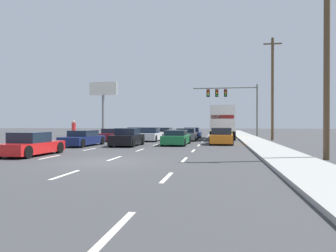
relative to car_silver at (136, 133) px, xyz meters
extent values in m
plane|color=#3D3D3F|center=(5.12, 0.27, -0.56)|extent=(140.00, 140.00, 0.00)
cube|color=#9E9E99|center=(13.28, -4.73, -0.49)|extent=(2.41, 80.00, 0.14)
cube|color=#9E9E99|center=(-3.03, -4.73, -0.49)|extent=(2.41, 80.00, 0.14)
cube|color=silver|center=(1.72, -23.25, -0.55)|extent=(0.14, 2.00, 0.01)
cube|color=silver|center=(1.72, -18.25, -0.55)|extent=(0.14, 2.00, 0.01)
cube|color=silver|center=(1.72, -13.25, -0.55)|extent=(0.14, 2.00, 0.01)
cube|color=silver|center=(1.72, -8.25, -0.55)|extent=(0.14, 2.00, 0.01)
cube|color=silver|center=(1.72, -3.25, -0.55)|extent=(0.14, 2.00, 0.01)
cube|color=silver|center=(1.72, 1.75, -0.55)|extent=(0.14, 2.00, 0.01)
cube|color=silver|center=(1.72, 6.75, -0.55)|extent=(0.14, 2.00, 0.01)
cube|color=silver|center=(1.72, 11.75, -0.55)|extent=(0.14, 2.00, 0.01)
cube|color=silver|center=(1.72, 16.75, -0.55)|extent=(0.14, 2.00, 0.01)
cube|color=silver|center=(1.72, 21.75, -0.55)|extent=(0.14, 2.00, 0.01)
cube|color=silver|center=(1.72, 26.75, -0.55)|extent=(0.14, 2.00, 0.01)
cube|color=silver|center=(5.12, -28.25, -0.55)|extent=(0.14, 2.00, 0.01)
cube|color=silver|center=(5.12, -23.25, -0.55)|extent=(0.14, 2.00, 0.01)
cube|color=silver|center=(5.12, -18.25, -0.55)|extent=(0.14, 2.00, 0.01)
cube|color=silver|center=(5.12, -13.25, -0.55)|extent=(0.14, 2.00, 0.01)
cube|color=silver|center=(5.12, -8.25, -0.55)|extent=(0.14, 2.00, 0.01)
cube|color=silver|center=(5.12, -3.25, -0.55)|extent=(0.14, 2.00, 0.01)
cube|color=silver|center=(5.12, 1.75, -0.55)|extent=(0.14, 2.00, 0.01)
cube|color=silver|center=(5.12, 6.75, -0.55)|extent=(0.14, 2.00, 0.01)
cube|color=silver|center=(5.12, 11.75, -0.55)|extent=(0.14, 2.00, 0.01)
cube|color=silver|center=(5.12, 16.75, -0.55)|extent=(0.14, 2.00, 0.01)
cube|color=silver|center=(5.12, 21.75, -0.55)|extent=(0.14, 2.00, 0.01)
cube|color=silver|center=(5.12, 26.75, -0.55)|extent=(0.14, 2.00, 0.01)
cube|color=silver|center=(8.52, -33.25, -0.55)|extent=(0.14, 2.00, 0.01)
cube|color=silver|center=(8.52, -28.25, -0.55)|extent=(0.14, 2.00, 0.01)
cube|color=silver|center=(8.52, -23.25, -0.55)|extent=(0.14, 2.00, 0.01)
cube|color=silver|center=(8.52, -18.25, -0.55)|extent=(0.14, 2.00, 0.01)
cube|color=silver|center=(8.52, -13.25, -0.55)|extent=(0.14, 2.00, 0.01)
cube|color=silver|center=(8.52, -8.25, -0.55)|extent=(0.14, 2.00, 0.01)
cube|color=silver|center=(8.52, -3.25, -0.55)|extent=(0.14, 2.00, 0.01)
cube|color=silver|center=(8.52, 1.75, -0.55)|extent=(0.14, 2.00, 0.01)
cube|color=silver|center=(8.52, 6.75, -0.55)|extent=(0.14, 2.00, 0.01)
cube|color=silver|center=(8.52, 11.75, -0.55)|extent=(0.14, 2.00, 0.01)
cube|color=silver|center=(8.52, 16.75, -0.55)|extent=(0.14, 2.00, 0.01)
cube|color=silver|center=(8.52, 21.75, -0.55)|extent=(0.14, 2.00, 0.01)
cube|color=silver|center=(8.52, 26.75, -0.55)|extent=(0.14, 2.00, 0.01)
cube|color=#B7BABF|center=(0.00, 0.00, -0.12)|extent=(1.94, 4.28, 0.60)
cube|color=#192333|center=(0.00, -0.02, 0.42)|extent=(1.66, 1.98, 0.48)
cylinder|color=black|center=(-0.82, 1.59, -0.24)|extent=(0.24, 0.65, 0.64)
cylinder|color=black|center=(0.90, 1.55, -0.24)|extent=(0.24, 0.65, 0.64)
cylinder|color=black|center=(-0.90, -1.54, -0.24)|extent=(0.24, 0.65, 0.64)
cylinder|color=black|center=(0.82, -1.58, -0.24)|extent=(0.24, 0.65, 0.64)
cube|color=maroon|center=(-0.10, -8.22, -0.11)|extent=(1.81, 4.55, 0.61)
cube|color=#192333|center=(-0.10, -8.38, 0.42)|extent=(1.56, 2.10, 0.45)
cylinder|color=black|center=(-0.88, -6.50, -0.24)|extent=(0.23, 0.64, 0.64)
cylinder|color=black|center=(0.74, -6.52, -0.24)|extent=(0.23, 0.64, 0.64)
cylinder|color=black|center=(-0.93, -9.92, -0.24)|extent=(0.23, 0.64, 0.64)
cylinder|color=black|center=(0.69, -9.95, -0.24)|extent=(0.23, 0.64, 0.64)
cube|color=#141E4C|center=(-0.08, -15.24, -0.12)|extent=(1.82, 4.73, 0.59)
cube|color=#192333|center=(-0.08, -15.16, 0.39)|extent=(1.56, 2.35, 0.44)
cylinder|color=black|center=(-0.83, -13.43, -0.24)|extent=(0.24, 0.65, 0.64)
cylinder|color=black|center=(0.75, -13.47, -0.24)|extent=(0.24, 0.65, 0.64)
cylinder|color=black|center=(-0.92, -17.01, -0.24)|extent=(0.24, 0.65, 0.64)
cylinder|color=black|center=(0.66, -17.05, -0.24)|extent=(0.24, 0.65, 0.64)
cube|color=red|center=(0.27, -22.56, -0.14)|extent=(1.87, 4.08, 0.56)
cube|color=#192333|center=(0.27, -22.66, 0.41)|extent=(1.58, 1.78, 0.54)
cylinder|color=black|center=(-0.49, -21.07, -0.24)|extent=(0.24, 0.65, 0.64)
cylinder|color=black|center=(1.12, -21.13, -0.24)|extent=(0.24, 0.65, 0.64)
cylinder|color=black|center=(1.03, -24.05, -0.24)|extent=(0.24, 0.65, 0.64)
cube|color=tan|center=(3.49, -0.01, -0.12)|extent=(1.92, 4.32, 0.60)
cube|color=#192333|center=(3.49, -0.12, 0.41)|extent=(1.65, 2.01, 0.45)
cylinder|color=black|center=(2.68, 1.59, -0.24)|extent=(0.23, 0.64, 0.64)
cylinder|color=black|center=(4.38, 1.55, -0.24)|extent=(0.23, 0.64, 0.64)
cylinder|color=black|center=(2.60, -1.58, -0.24)|extent=(0.23, 0.64, 0.64)
cylinder|color=black|center=(4.31, -1.62, -0.24)|extent=(0.23, 0.64, 0.64)
cube|color=white|center=(3.48, -7.75, -0.10)|extent=(1.82, 4.50, 0.64)
cube|color=#192333|center=(3.48, -8.00, 0.49)|extent=(1.59, 2.25, 0.54)
cylinder|color=black|center=(2.63, -6.05, -0.24)|extent=(0.22, 0.64, 0.64)
cylinder|color=black|center=(4.32, -6.05, -0.24)|extent=(0.22, 0.64, 0.64)
cylinder|color=black|center=(2.65, -9.45, -0.24)|extent=(0.22, 0.64, 0.64)
cylinder|color=black|center=(4.33, -9.44, -0.24)|extent=(0.22, 0.64, 0.64)
cube|color=black|center=(3.25, -14.74, -0.07)|extent=(1.75, 4.04, 0.70)
cube|color=#192333|center=(3.25, -14.67, 0.53)|extent=(1.53, 1.81, 0.50)
cylinder|color=black|center=(2.44, -13.28, -0.24)|extent=(0.22, 0.64, 0.64)
cylinder|color=black|center=(4.04, -13.27, -0.24)|extent=(0.22, 0.64, 0.64)
cylinder|color=black|center=(2.45, -16.20, -0.24)|extent=(0.22, 0.64, 0.64)
cylinder|color=black|center=(4.06, -16.20, -0.24)|extent=(0.22, 0.64, 0.64)
cube|color=#1E389E|center=(6.86, 0.05, -0.14)|extent=(1.91, 4.02, 0.56)
cube|color=#192333|center=(6.86, -0.20, 0.40)|extent=(1.67, 1.84, 0.51)
cylinder|color=black|center=(5.99, 1.51, -0.24)|extent=(0.23, 0.64, 0.64)
cylinder|color=black|center=(7.75, 1.50, -0.24)|extent=(0.23, 0.64, 0.64)
cylinder|color=black|center=(5.97, -1.39, -0.24)|extent=(0.23, 0.64, 0.64)
cylinder|color=black|center=(7.73, -1.41, -0.24)|extent=(0.23, 0.64, 0.64)
cube|color=slate|center=(6.88, -6.59, -0.09)|extent=(1.92, 4.29, 0.66)
cube|color=#192333|center=(6.88, -6.91, 0.45)|extent=(1.68, 1.83, 0.42)
cylinder|color=black|center=(6.00, -4.99, -0.24)|extent=(0.22, 0.64, 0.64)
cylinder|color=black|center=(7.77, -5.00, -0.24)|extent=(0.22, 0.64, 0.64)
cylinder|color=black|center=(5.98, -8.18, -0.24)|extent=(0.22, 0.64, 0.64)
cylinder|color=black|center=(7.76, -8.19, -0.24)|extent=(0.22, 0.64, 0.64)
cube|color=#196B38|center=(6.74, -12.93, -0.10)|extent=(1.80, 4.60, 0.63)
cube|color=#192333|center=(6.74, -13.23, 0.41)|extent=(1.56, 2.17, 0.41)
cylinder|color=black|center=(5.95, -11.18, -0.24)|extent=(0.23, 0.64, 0.64)
cylinder|color=black|center=(7.58, -11.20, -0.24)|extent=(0.23, 0.64, 0.64)
cylinder|color=black|center=(5.91, -14.66, -0.24)|extent=(0.23, 0.64, 0.64)
cylinder|color=black|center=(7.54, -14.68, -0.24)|extent=(0.23, 0.64, 0.64)
cube|color=white|center=(10.42, -4.11, 1.64)|extent=(2.46, 7.07, 2.49)
cube|color=red|center=(10.37, -7.61, 1.76)|extent=(2.13, 0.07, 0.36)
cube|color=yellow|center=(10.49, 0.51, 0.88)|extent=(2.30, 2.23, 2.28)
cylinder|color=black|center=(9.35, 0.53, -0.08)|extent=(0.31, 0.96, 0.96)
cylinder|color=black|center=(11.62, 0.50, -0.08)|extent=(0.31, 0.96, 0.96)
cylinder|color=black|center=(9.27, -5.50, -0.08)|extent=(0.31, 0.96, 0.96)
cylinder|color=black|center=(11.53, -5.53, -0.08)|extent=(0.31, 0.96, 0.96)
cube|color=orange|center=(10.28, -11.45, -0.08)|extent=(1.84, 4.34, 0.67)
cube|color=#192333|center=(10.27, -11.78, 0.52)|extent=(1.58, 2.07, 0.54)
cylinder|color=black|center=(9.49, -9.84, -0.24)|extent=(0.23, 0.64, 0.64)
cylinder|color=black|center=(11.13, -9.87, -0.24)|extent=(0.23, 0.64, 0.64)
cylinder|color=black|center=(9.43, -13.04, -0.24)|extent=(0.23, 0.64, 0.64)
cylinder|color=black|center=(11.07, -13.07, -0.24)|extent=(0.23, 0.64, 0.64)
cylinder|color=#595B56|center=(14.76, 3.80, 2.78)|extent=(0.20, 0.20, 6.67)
cylinder|color=#595B56|center=(10.72, 3.80, 5.70)|extent=(8.07, 0.14, 0.14)
cube|color=black|center=(10.82, 3.80, 5.05)|extent=(0.40, 0.56, 0.95)
sphere|color=red|center=(10.82, 3.49, 5.35)|extent=(0.20, 0.20, 0.20)
sphere|color=orange|center=(10.82, 3.49, 5.05)|extent=(0.20, 0.20, 0.20)
sphere|color=green|center=(10.82, 3.49, 4.75)|extent=(0.20, 0.20, 0.20)
cube|color=black|center=(9.71, 3.80, 5.05)|extent=(0.40, 0.56, 0.95)
sphere|color=red|center=(9.71, 3.49, 5.35)|extent=(0.20, 0.20, 0.20)
sphere|color=orange|center=(9.71, 3.49, 5.05)|extent=(0.20, 0.20, 0.20)
sphere|color=green|center=(9.71, 3.49, 4.75)|extent=(0.20, 0.20, 0.20)
cube|color=black|center=(8.60, 3.80, 5.05)|extent=(0.40, 0.56, 0.95)
sphere|color=red|center=(8.60, 3.49, 5.35)|extent=(0.20, 0.20, 0.20)
sphere|color=orange|center=(8.60, 3.49, 5.05)|extent=(0.20, 0.20, 0.20)
sphere|color=green|center=(8.60, 3.49, 4.75)|extent=(0.20, 0.20, 0.20)
cylinder|color=brown|center=(15.05, -22.25, 4.10)|extent=(0.28, 0.28, 9.32)
cylinder|color=brown|center=(15.37, -4.38, 4.61)|extent=(0.28, 0.28, 10.34)
cube|color=brown|center=(15.37, -4.38, 9.19)|extent=(1.80, 0.12, 0.12)
cylinder|color=slate|center=(-5.82, 4.23, 2.25)|extent=(0.36, 0.36, 5.61)
cube|color=silver|center=(-5.82, 4.23, 5.96)|extent=(3.94, 0.20, 1.80)
cylinder|color=brown|center=(-3.25, -10.16, 0.01)|extent=(0.32, 0.32, 0.86)
cylinder|color=red|center=(-3.25, -10.16, 0.81)|extent=(0.38, 0.38, 0.75)
sphere|color=tan|center=(-3.25, -10.16, 1.30)|extent=(0.23, 0.23, 0.23)
camera|label=1|loc=(10.18, -38.19, 1.14)|focal=34.44mm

